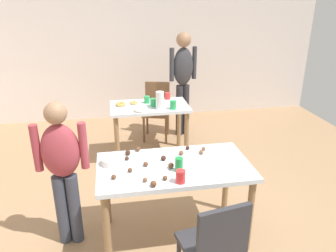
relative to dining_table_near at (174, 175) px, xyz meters
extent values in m
plane|color=#9E7A56|center=(0.09, 0.21, -0.65)|extent=(6.40, 6.40, 0.00)
cube|color=silver|center=(0.09, 3.41, 0.65)|extent=(6.40, 0.10, 2.60)
cube|color=silver|center=(0.00, 0.00, 0.08)|extent=(1.33, 0.72, 0.04)
cylinder|color=olive|center=(-0.61, -0.30, -0.30)|extent=(0.06, 0.06, 0.71)
cylinder|color=olive|center=(0.61, -0.30, -0.30)|extent=(0.06, 0.06, 0.71)
cylinder|color=olive|center=(-0.61, 0.30, -0.30)|extent=(0.06, 0.06, 0.71)
cylinder|color=olive|center=(0.61, 0.30, -0.30)|extent=(0.06, 0.06, 0.71)
cube|color=silver|center=(-0.01, 1.68, 0.08)|extent=(1.04, 0.61, 0.04)
cylinder|color=olive|center=(-0.47, 1.43, -0.30)|extent=(0.06, 0.06, 0.71)
cylinder|color=olive|center=(0.45, 1.43, -0.30)|extent=(0.06, 0.06, 0.71)
cylinder|color=olive|center=(-0.47, 1.93, -0.30)|extent=(0.06, 0.06, 0.71)
cylinder|color=olive|center=(0.45, 1.93, -0.30)|extent=(0.06, 0.06, 0.71)
cube|color=#2D2D33|center=(0.14, -0.66, -0.22)|extent=(0.47, 0.47, 0.04)
cube|color=#2D2D33|center=(0.17, -0.84, 0.01)|extent=(0.38, 0.11, 0.42)
cylinder|color=#2D2D33|center=(0.27, -0.46, -0.45)|extent=(0.04, 0.04, 0.41)
cube|color=brown|center=(0.16, 2.27, -0.22)|extent=(0.49, 0.49, 0.04)
cube|color=brown|center=(0.21, 2.44, 0.01)|extent=(0.38, 0.14, 0.42)
cylinder|color=brown|center=(0.28, 2.06, -0.45)|extent=(0.04, 0.04, 0.41)
cylinder|color=brown|center=(-0.05, 2.15, -0.45)|extent=(0.04, 0.04, 0.41)
cylinder|color=brown|center=(0.37, 2.39, -0.45)|extent=(0.04, 0.04, 0.41)
cylinder|color=brown|center=(0.04, 2.48, -0.45)|extent=(0.04, 0.04, 0.41)
cylinder|color=#383D4C|center=(-1.00, 0.10, -0.31)|extent=(0.11, 0.11, 0.68)
cylinder|color=#383D4C|center=(-0.89, 0.09, -0.31)|extent=(0.11, 0.11, 0.68)
ellipsoid|color=#9E3842|center=(-0.95, 0.09, 0.27)|extent=(0.33, 0.22, 0.48)
sphere|color=#997051|center=(-0.95, 0.09, 0.61)|extent=(0.18, 0.18, 0.18)
cylinder|color=#9E3842|center=(-1.14, 0.10, 0.31)|extent=(0.07, 0.07, 0.41)
cylinder|color=#9E3842|center=(-0.76, 0.08, 0.31)|extent=(0.07, 0.07, 0.41)
cylinder|color=#28282D|center=(0.66, 2.38, -0.24)|extent=(0.11, 0.11, 0.82)
cylinder|color=#28282D|center=(0.55, 2.36, -0.24)|extent=(0.11, 0.11, 0.82)
ellipsoid|color=#333338|center=(0.60, 2.37, 0.46)|extent=(0.36, 0.27, 0.58)
sphere|color=#997051|center=(0.60, 2.37, 0.86)|extent=(0.22, 0.22, 0.22)
cylinder|color=#333338|center=(0.79, 2.41, 0.50)|extent=(0.08, 0.08, 0.49)
cylinder|color=#333338|center=(0.42, 2.32, 0.50)|extent=(0.08, 0.08, 0.49)
cylinder|color=white|center=(-0.53, 0.12, 0.13)|extent=(0.20, 0.20, 0.06)
cylinder|color=#198438|center=(0.02, -0.11, 0.16)|extent=(0.07, 0.07, 0.12)
cube|color=silver|center=(0.45, -0.25, 0.10)|extent=(0.17, 0.02, 0.01)
cylinder|color=red|center=(-0.01, -0.29, 0.15)|extent=(0.08, 0.08, 0.11)
sphere|color=brown|center=(0.29, 0.16, 0.12)|extent=(0.04, 0.04, 0.04)
sphere|color=brown|center=(0.33, 0.24, 0.12)|extent=(0.04, 0.04, 0.04)
sphere|color=brown|center=(-0.04, -0.05, 0.12)|extent=(0.05, 0.05, 0.05)
sphere|color=brown|center=(-0.39, -0.06, 0.12)|extent=(0.04, 0.04, 0.04)
sphere|color=brown|center=(-0.12, -0.23, 0.12)|extent=(0.04, 0.04, 0.04)
sphere|color=#3D2319|center=(-0.40, 0.16, 0.12)|extent=(0.04, 0.04, 0.04)
sphere|color=brown|center=(-0.29, 0.33, 0.12)|extent=(0.05, 0.05, 0.05)
sphere|color=brown|center=(-0.28, -0.23, 0.12)|extent=(0.04, 0.04, 0.04)
sphere|color=#3D2319|center=(-0.08, 0.10, 0.12)|extent=(0.05, 0.05, 0.05)
sphere|color=brown|center=(-0.22, -0.31, 0.12)|extent=(0.05, 0.05, 0.05)
sphere|color=#3D2319|center=(-0.38, 0.26, 0.12)|extent=(0.05, 0.05, 0.05)
sphere|color=#3D2319|center=(0.19, 0.28, 0.12)|extent=(0.04, 0.04, 0.04)
sphere|color=brown|center=(-0.25, 0.02, 0.12)|extent=(0.04, 0.04, 0.04)
sphere|color=brown|center=(-0.52, -0.14, 0.12)|extent=(0.04, 0.04, 0.04)
sphere|color=brown|center=(0.10, 0.18, 0.12)|extent=(0.04, 0.04, 0.04)
cylinder|color=white|center=(0.11, 1.51, 0.21)|extent=(0.10, 0.10, 0.23)
cylinder|color=green|center=(0.04, 1.64, 0.15)|extent=(0.08, 0.08, 0.11)
cylinder|color=red|center=(0.28, 1.92, 0.15)|extent=(0.08, 0.08, 0.09)
cylinder|color=green|center=(0.27, 1.48, 0.15)|extent=(0.08, 0.08, 0.11)
cylinder|color=green|center=(-0.03, 1.79, 0.15)|extent=(0.07, 0.07, 0.10)
torus|color=white|center=(-0.16, 1.46, 0.12)|extent=(0.14, 0.14, 0.04)
torus|color=gold|center=(-0.21, 1.78, 0.11)|extent=(0.10, 0.10, 0.03)
torus|color=gold|center=(-0.38, 1.74, 0.12)|extent=(0.14, 0.14, 0.04)
camera|label=1|loc=(-0.50, -2.49, 1.49)|focal=35.26mm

